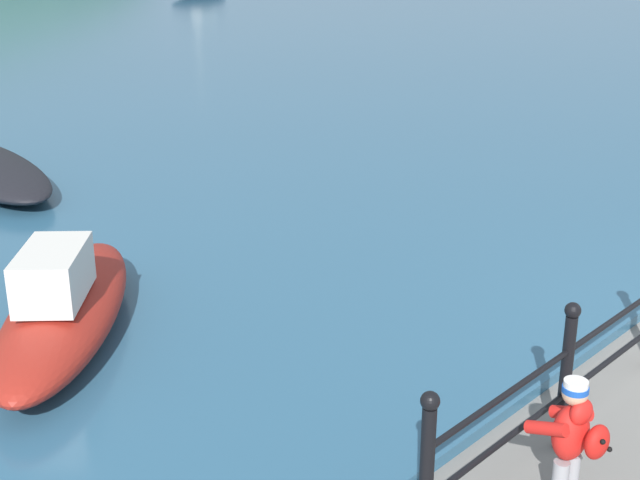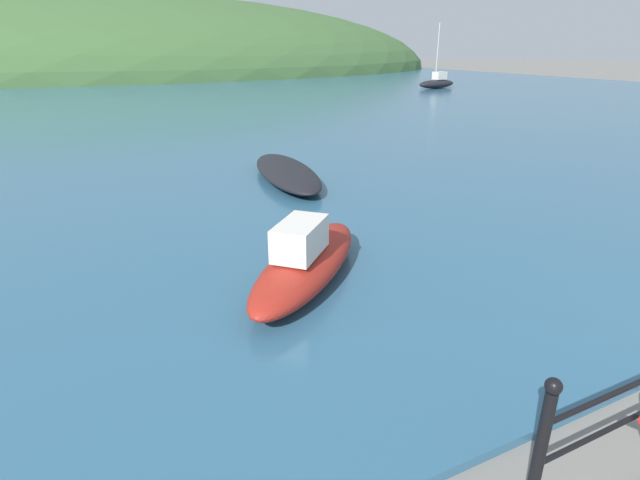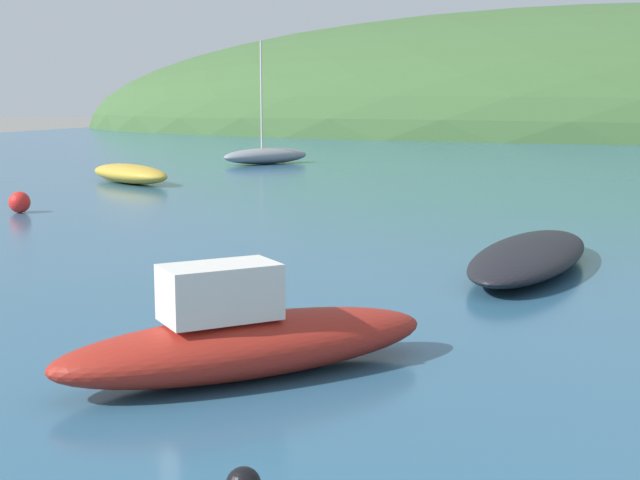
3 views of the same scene
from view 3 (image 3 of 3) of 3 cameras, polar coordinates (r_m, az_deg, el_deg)
The scene contains 6 objects.
far_hillside at distance 69.84m, azimuth 18.44°, elevation 6.65°, with size 83.97×46.18×17.89m.
boat_green_fishing at distance 31.73m, azimuth -3.48°, elevation 5.42°, with size 2.94×3.34×4.27m.
boat_red_dinghy at distance 25.09m, azimuth -12.08°, elevation 4.18°, with size 3.58×2.84×0.52m.
boat_twin_mast at distance 12.44m, azimuth 13.28°, elevation -0.98°, with size 1.90×4.40×0.40m.
boat_blue_hull at distance 7.58m, azimuth -4.80°, elevation -6.32°, with size 3.07×3.05×0.97m.
mooring_buoy at distance 19.17m, azimuth -18.68°, elevation 2.31°, with size 0.44×0.44×0.44m, color red.
Camera 3 is at (-1.91, -1.11, 2.43)m, focal length 50.00 mm.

